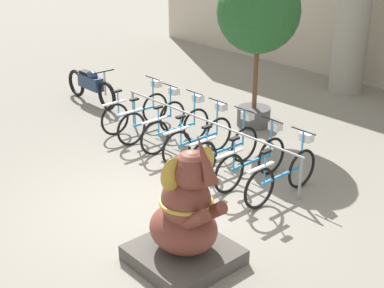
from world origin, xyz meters
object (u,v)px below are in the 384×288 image
bicycle_1 (154,119)px  motorcycle (91,85)px  bicycle_0 (137,110)px  elephant_statue (186,220)px  bicycle_2 (177,127)px  potted_tree (258,16)px  bicycle_4 (226,148)px  bicycle_3 (200,138)px  bicycle_6 (283,174)px  bicycle_5 (253,160)px

bicycle_1 → motorcycle: 2.83m
bicycle_0 → elephant_statue: elephant_statue is taller
bicycle_2 → potted_tree: bearing=84.7°
potted_tree → bicycle_2: bearing=-95.3°
motorcycle → elephant_statue: bearing=-21.7°
elephant_statue → motorcycle: (-6.55, 2.61, -0.19)m
bicycle_2 → bicycle_4: same height
bicycle_0 → bicycle_3: (2.03, -0.02, 0.00)m
bicycle_0 → bicycle_2: (1.35, -0.00, 0.00)m
bicycle_3 → elephant_statue: bearing=-45.3°
bicycle_2 → motorcycle: (-3.50, 0.18, 0.05)m
potted_tree → bicycle_6: bearing=-39.4°
bicycle_5 → elephant_statue: size_ratio=0.90×
bicycle_2 → potted_tree: size_ratio=0.52×
bicycle_4 → bicycle_6: (1.35, -0.04, 0.00)m
bicycle_0 → motorcycle: size_ratio=0.83×
bicycle_1 → bicycle_3: size_ratio=1.00×
bicycle_3 → motorcycle: bearing=177.2°
bicycle_1 → bicycle_2: size_ratio=1.00×
bicycle_3 → elephant_statue: elephant_statue is taller
bicycle_6 → bicycle_4: bearing=178.5°
bicycle_6 → bicycle_0: bearing=179.4°
bicycle_0 → motorcycle: bicycle_0 is taller
bicycle_4 → elephant_statue: elephant_statue is taller
bicycle_0 → bicycle_2: bearing=-0.0°
bicycle_1 → bicycle_6: 3.39m
motorcycle → bicycle_1: bearing=-5.0°
bicycle_1 → bicycle_6: bearing=0.3°
bicycle_5 → bicycle_6: size_ratio=1.00×
bicycle_3 → bicycle_1: bearing=-178.2°
bicycle_2 → bicycle_4: 1.35m
bicycle_0 → bicycle_4: size_ratio=1.00×
bicycle_0 → bicycle_5: (3.39, -0.03, 0.00)m
bicycle_5 → motorcycle: 5.53m
bicycle_0 → bicycle_3: size_ratio=1.00×
bicycle_5 → bicycle_4: bearing=178.0°
bicycle_4 → bicycle_5: size_ratio=1.00×
bicycle_3 → bicycle_5: 1.35m
bicycle_2 → motorcycle: 3.50m
bicycle_4 → elephant_statue: size_ratio=0.90×
bicycle_6 → elephant_statue: size_ratio=0.90×
bicycle_3 → motorcycle: bicycle_3 is taller
bicycle_6 → motorcycle: size_ratio=0.83×
bicycle_4 → potted_tree: (-1.17, 2.03, 1.97)m
bicycle_1 → bicycle_2: bearing=5.4°
bicycle_2 → bicycle_3: 0.68m
bicycle_3 → potted_tree: 2.88m
elephant_statue → motorcycle: 7.05m
bicycle_4 → bicycle_3: bearing=-179.0°
bicycle_1 → potted_tree: (0.87, 2.09, 1.97)m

